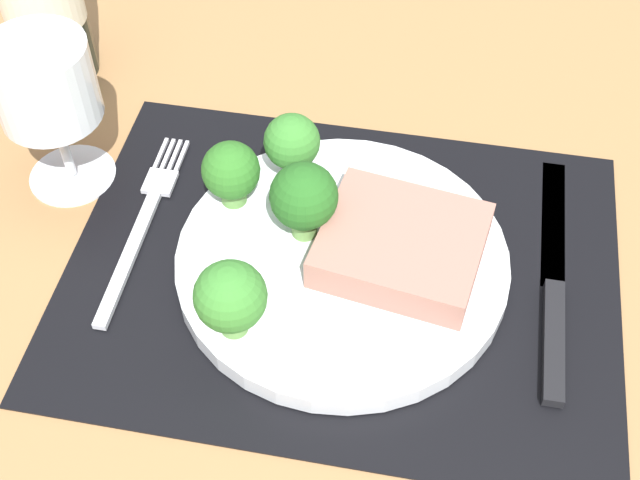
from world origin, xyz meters
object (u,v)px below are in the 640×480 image
at_px(knife, 554,290).
at_px(steak, 401,245).
at_px(plate, 342,261).
at_px(wine_glass, 46,90).
at_px(fork, 143,223).

bearing_deg(knife, steak, 179.32).
height_order(plate, wine_glass, wine_glass).
distance_m(knife, wine_glass, 0.40).
bearing_deg(plate, fork, 174.87).
height_order(plate, steak, steak).
relative_size(plate, steak, 2.16).
relative_size(steak, fork, 0.59).
bearing_deg(fork, steak, 0.75).
distance_m(plate, wine_glass, 0.25).
relative_size(fork, wine_glass, 1.47).
distance_m(steak, knife, 0.12).
distance_m(plate, knife, 0.15).
xyz_separation_m(knife, wine_glass, (-0.39, 0.05, 0.08)).
xyz_separation_m(plate, wine_glass, (-0.23, 0.06, 0.08)).
xyz_separation_m(plate, steak, (0.04, 0.01, 0.02)).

